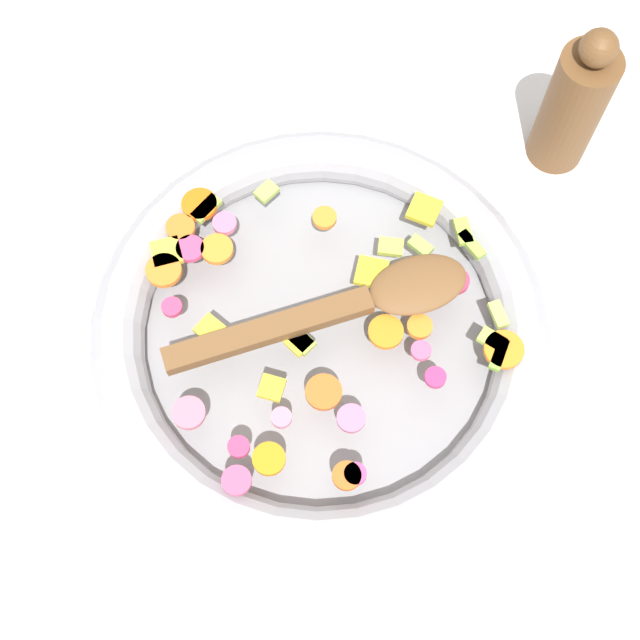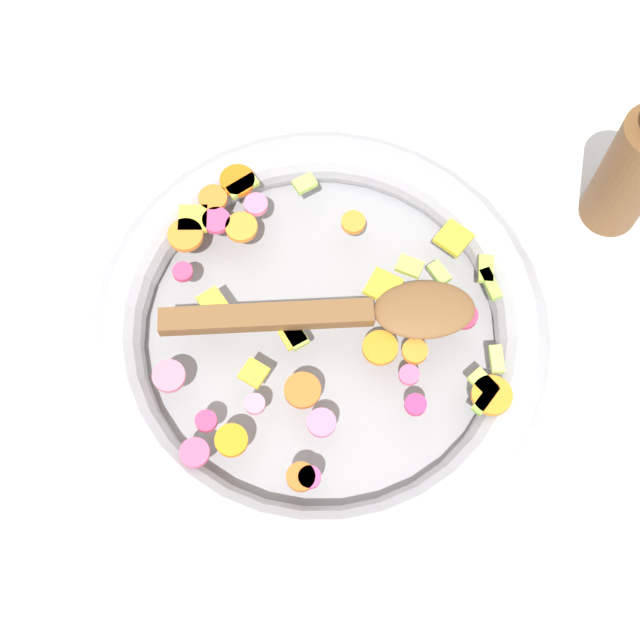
{
  "view_description": "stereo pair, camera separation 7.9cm",
  "coord_description": "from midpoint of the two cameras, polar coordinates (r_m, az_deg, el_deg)",
  "views": [
    {
      "loc": [
        -0.29,
        -0.06,
        0.79
      ],
      "look_at": [
        0.0,
        0.0,
        0.05
      ],
      "focal_mm": 50.0,
      "sensor_mm": 36.0,
      "label": 1
    },
    {
      "loc": [
        -0.26,
        -0.14,
        0.79
      ],
      "look_at": [
        0.0,
        0.0,
        0.05
      ],
      "focal_mm": 50.0,
      "sensor_mm": 36.0,
      "label": 2
    }
  ],
  "objects": [
    {
      "name": "skillet",
      "position": [
        0.82,
        -2.75,
        -1.07
      ],
      "size": [
        0.42,
        0.42,
        0.05
      ],
      "color": "gray",
      "rests_on": "ground_plane"
    },
    {
      "name": "chopped_vegetables",
      "position": [
        0.79,
        -3.44,
        -0.02
      ],
      "size": [
        0.32,
        0.35,
        0.01
      ],
      "color": "orange",
      "rests_on": "skillet"
    },
    {
      "name": "wooden_spoon",
      "position": [
        0.78,
        -0.85,
        0.62
      ],
      "size": [
        0.18,
        0.26,
        0.01
      ],
      "color": "brown",
      "rests_on": "chopped_vegetables"
    },
    {
      "name": "pepper_mill",
      "position": [
        0.89,
        13.47,
        12.97
      ],
      "size": [
        0.06,
        0.06,
        0.18
      ],
      "color": "brown",
      "rests_on": "ground_plane"
    },
    {
      "name": "ground_plane",
      "position": [
        0.84,
        -2.68,
        -1.61
      ],
      "size": [
        4.0,
        4.0,
        0.0
      ],
      "primitive_type": "plane",
      "color": "silver"
    }
  ]
}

